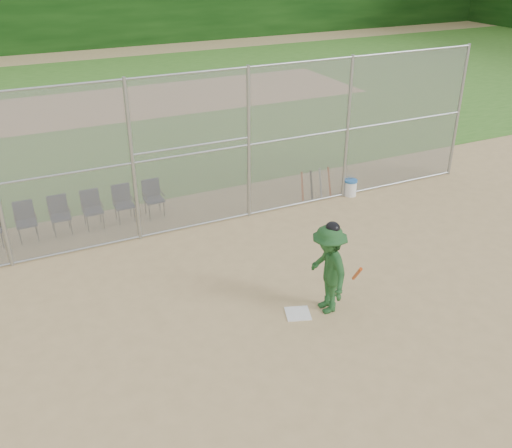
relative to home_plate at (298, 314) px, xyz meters
name	(u,v)px	position (x,y,z in m)	size (l,w,h in m)	color
ground	(312,327)	(0.04, -0.50, -0.01)	(100.00, 100.00, 0.00)	tan
grass_strip	(105,105)	(0.04, 17.50, -0.01)	(100.00, 100.00, 0.00)	#356A20
dirt_patch_far	(105,105)	(0.04, 17.50, 0.00)	(24.00, 24.00, 0.00)	tan
backstop_fence	(212,148)	(0.04, 4.50, 2.06)	(16.09, 0.09, 4.00)	gray
home_plate	(298,314)	(0.00, 0.00, 0.00)	(0.48, 0.48, 0.02)	silver
batter_at_plate	(328,269)	(0.59, -0.09, 0.94)	(0.99, 1.35, 1.96)	#1E4C22
water_cooler	(350,187)	(4.26, 4.45, 0.23)	(0.38, 0.38, 0.48)	white
spare_bats	(316,184)	(3.27, 4.75, 0.41)	(0.96, 0.29, 0.85)	#D84C14
chair_1	(26,222)	(-4.47, 5.64, 0.47)	(0.54, 0.52, 0.96)	#0E1734
chair_2	(60,216)	(-3.66, 5.64, 0.47)	(0.54, 0.52, 0.96)	#0E1734
chair_3	(93,210)	(-2.85, 5.64, 0.47)	(0.54, 0.52, 0.96)	#0E1734
chair_4	(124,204)	(-2.05, 5.64, 0.47)	(0.54, 0.52, 0.96)	#0E1734
chair_5	(154,199)	(-1.24, 5.64, 0.47)	(0.54, 0.52, 0.96)	#0E1734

